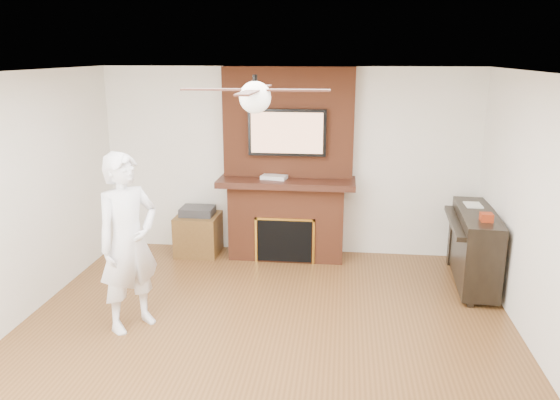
# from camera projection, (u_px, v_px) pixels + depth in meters

# --- Properties ---
(room_shell) EXTENTS (5.36, 5.86, 2.86)m
(room_shell) POSITION_uv_depth(u_px,v_px,m) (257.00, 224.00, 4.68)
(room_shell) COLOR brown
(room_shell) RESTS_ON ground
(fireplace) EXTENTS (1.78, 0.64, 2.50)m
(fireplace) POSITION_uv_depth(u_px,v_px,m) (287.00, 184.00, 7.19)
(fireplace) COLOR brown
(fireplace) RESTS_ON ground
(tv) EXTENTS (1.00, 0.08, 0.60)m
(tv) POSITION_uv_depth(u_px,v_px,m) (287.00, 133.00, 6.97)
(tv) COLOR black
(tv) RESTS_ON fireplace
(ceiling_fan) EXTENTS (1.21, 1.21, 0.31)m
(ceiling_fan) POSITION_uv_depth(u_px,v_px,m) (255.00, 96.00, 4.40)
(ceiling_fan) COLOR black
(ceiling_fan) RESTS_ON room_shell
(person) EXTENTS (0.74, 0.78, 1.78)m
(person) POSITION_uv_depth(u_px,v_px,m) (128.00, 243.00, 5.28)
(person) COLOR white
(person) RESTS_ON ground
(side_table) EXTENTS (0.57, 0.57, 0.65)m
(side_table) POSITION_uv_depth(u_px,v_px,m) (198.00, 232.00, 7.45)
(side_table) COLOR brown
(side_table) RESTS_ON ground
(piano) EXTENTS (0.60, 1.40, 0.99)m
(piano) POSITION_uv_depth(u_px,v_px,m) (474.00, 246.00, 6.39)
(piano) COLOR black
(piano) RESTS_ON ground
(cable_box) EXTENTS (0.36, 0.24, 0.05)m
(cable_box) POSITION_uv_depth(u_px,v_px,m) (274.00, 177.00, 7.09)
(cable_box) COLOR silver
(cable_box) RESTS_ON fireplace
(candle_green) EXTENTS (0.07, 0.07, 0.09)m
(candle_green) POSITION_uv_depth(u_px,v_px,m) (279.00, 256.00, 7.28)
(candle_green) COLOR #528635
(candle_green) RESTS_ON ground
(candle_cream) EXTENTS (0.08, 0.08, 0.12)m
(candle_cream) POSITION_uv_depth(u_px,v_px,m) (289.00, 255.00, 7.28)
(candle_cream) COLOR #C1B099
(candle_cream) RESTS_ON ground
(candle_blue) EXTENTS (0.07, 0.07, 0.09)m
(candle_blue) POSITION_uv_depth(u_px,v_px,m) (297.00, 257.00, 7.24)
(candle_blue) COLOR #345D9D
(candle_blue) RESTS_ON ground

